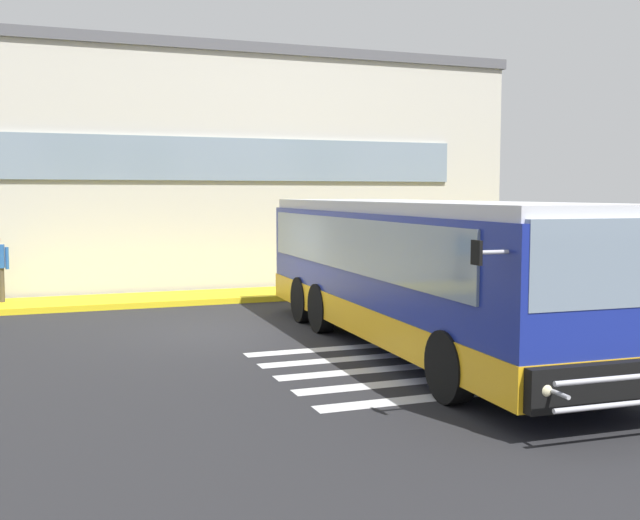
{
  "coord_description": "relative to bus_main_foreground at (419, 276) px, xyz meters",
  "views": [
    {
      "loc": [
        -3.54,
        -15.19,
        2.83
      ],
      "look_at": [
        1.76,
        -0.88,
        1.5
      ],
      "focal_mm": 42.73,
      "sensor_mm": 36.0,
      "label": 1
    }
  ],
  "objects": [
    {
      "name": "bay_paint_stripes",
      "position": [
        -0.94,
        -1.3,
        -1.33
      ],
      "size": [
        4.4,
        3.96,
        0.01
      ],
      "color": "silver",
      "rests_on": "ground"
    },
    {
      "name": "bus_main_foreground",
      "position": [
        0.0,
        0.0,
        0.0
      ],
      "size": [
        3.42,
        11.17,
        2.7
      ],
      "color": "navy",
      "rests_on": "ground"
    },
    {
      "name": "terminal_building",
      "position": [
        -3.62,
        14.52,
        2.21
      ],
      "size": [
        22.85,
        13.8,
        7.1
      ],
      "color": "beige",
      "rests_on": "ground"
    },
    {
      "name": "boarding_curb",
      "position": [
        -2.94,
        7.7,
        -1.26
      ],
      "size": [
        25.05,
        2.0,
        0.15
      ],
      "primitive_type": "cube",
      "color": "yellow",
      "rests_on": "ground"
    },
    {
      "name": "ground_plane",
      "position": [
        -2.94,
        2.9,
        -1.34
      ],
      "size": [
        80.0,
        90.0,
        0.02
      ],
      "primitive_type": "cube",
      "color": "#232326",
      "rests_on": "ground"
    }
  ]
}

